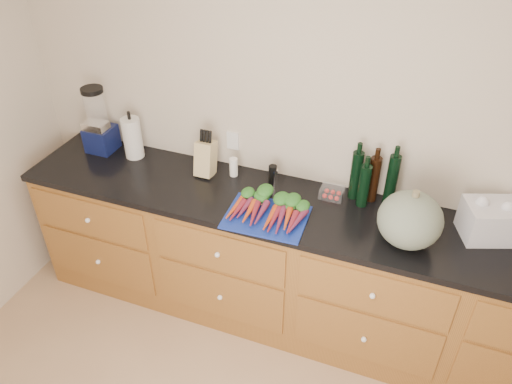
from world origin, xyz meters
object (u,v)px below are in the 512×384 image
at_px(cutting_board, 266,217).
at_px(paper_towel, 133,138).
at_px(knife_block, 206,158).
at_px(tomato_box, 332,193).
at_px(carrots, 269,209).
at_px(blender_appliance, 98,124).
at_px(squash, 410,220).

xyz_separation_m(cutting_board, paper_towel, (-1.05, 0.32, 0.13)).
distance_m(knife_block, tomato_box, 0.82).
height_order(cutting_board, carrots, carrots).
bearing_deg(carrots, paper_towel, 165.18).
xyz_separation_m(blender_appliance, knife_block, (0.79, -0.02, -0.09)).
xyz_separation_m(cutting_board, carrots, (0.00, 0.04, 0.03)).
distance_m(blender_appliance, knife_block, 0.80).
xyz_separation_m(squash, blender_appliance, (-2.07, 0.25, 0.05)).
bearing_deg(knife_block, squash, -10.22).
distance_m(paper_towel, tomato_box, 1.36).
relative_size(paper_towel, knife_block, 1.25).
relative_size(carrots, tomato_box, 3.08).
height_order(paper_towel, knife_block, paper_towel).
height_order(squash, knife_block, squash).
bearing_deg(knife_block, carrots, -26.71).
distance_m(squash, paper_towel, 1.83).
bearing_deg(tomato_box, blender_appliance, -179.55).
xyz_separation_m(paper_towel, tomato_box, (1.35, 0.01, -0.11)).
height_order(knife_block, tomato_box, knife_block).
xyz_separation_m(carrots, squash, (0.76, 0.03, 0.11)).
bearing_deg(tomato_box, cutting_board, -132.01).
xyz_separation_m(paper_towel, knife_block, (0.54, -0.02, -0.03)).
bearing_deg(blender_appliance, cutting_board, -13.65).
bearing_deg(knife_block, blender_appliance, 178.73).
distance_m(carrots, blender_appliance, 1.35).
height_order(squash, blender_appliance, blender_appliance).
bearing_deg(tomato_box, carrots, -135.79).
distance_m(cutting_board, paper_towel, 1.11).
height_order(squash, paper_towel, squash).
distance_m(cutting_board, squash, 0.78).
xyz_separation_m(knife_block, tomato_box, (0.81, 0.03, -0.08)).
relative_size(carrots, blender_appliance, 0.94).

